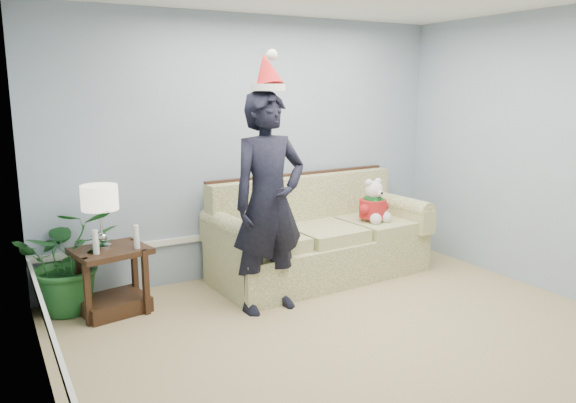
% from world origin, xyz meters
% --- Properties ---
extents(room_shell, '(4.54, 5.04, 2.74)m').
position_xyz_m(room_shell, '(0.00, 0.00, 1.35)').
color(room_shell, tan).
rests_on(room_shell, ground).
extents(wainscot_trim, '(4.49, 4.99, 0.06)m').
position_xyz_m(wainscot_trim, '(-1.18, 1.18, 0.45)').
color(wainscot_trim, white).
rests_on(wainscot_trim, room_shell).
extents(sofa, '(2.31, 1.11, 1.06)m').
position_xyz_m(sofa, '(0.52, 2.03, 0.37)').
color(sofa, '#58602D').
rests_on(sofa, room_shell).
extents(side_table, '(0.69, 0.62, 0.59)m').
position_xyz_m(side_table, '(-1.60, 2.05, 0.23)').
color(side_table, '#342213').
rests_on(side_table, room_shell).
extents(table_lamp, '(0.31, 0.31, 0.56)m').
position_xyz_m(table_lamp, '(-1.65, 2.09, 1.02)').
color(table_lamp, silver).
rests_on(table_lamp, side_table).
extents(candle_pair, '(0.40, 0.05, 0.21)m').
position_xyz_m(candle_pair, '(-1.56, 1.93, 0.68)').
color(candle_pair, silver).
rests_on(candle_pair, side_table).
extents(houseplant, '(0.89, 0.78, 0.96)m').
position_xyz_m(houseplant, '(-1.93, 2.26, 0.48)').
color(houseplant, '#205C27').
rests_on(houseplant, room_shell).
extents(man, '(0.74, 0.52, 1.95)m').
position_xyz_m(man, '(-0.34, 1.45, 0.98)').
color(man, black).
rests_on(man, room_shell).
extents(santa_hat, '(0.33, 0.37, 0.35)m').
position_xyz_m(santa_hat, '(-0.34, 1.47, 2.09)').
color(santa_hat, silver).
rests_on(santa_hat, man).
extents(teddy_bear, '(0.32, 0.35, 0.47)m').
position_xyz_m(teddy_bear, '(1.13, 1.87, 0.72)').
color(teddy_bear, silver).
rests_on(teddy_bear, sofa).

